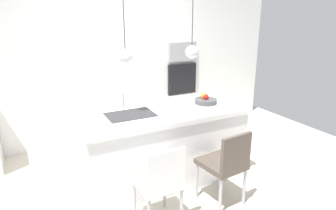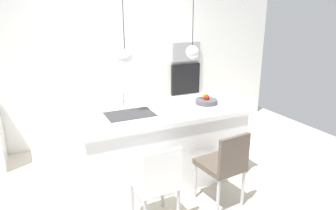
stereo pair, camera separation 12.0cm
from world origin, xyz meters
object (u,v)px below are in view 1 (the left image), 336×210
at_px(fruit_bowl, 206,100).
at_px(chair_middle, 225,163).
at_px(chair_near, 160,181).
at_px(oven, 182,79).
at_px(microwave, 182,52).

distance_m(fruit_bowl, chair_middle, 0.98).
bearing_deg(chair_near, oven, 56.34).
bearing_deg(oven, chair_middle, -108.68).
bearing_deg(fruit_bowl, microwave, 71.06).
bearing_deg(oven, microwave, 0.00).
relative_size(chair_near, chair_middle, 0.99).
distance_m(oven, chair_near, 2.92).
height_order(microwave, oven, microwave).
xyz_separation_m(microwave, oven, (0.00, 0.00, -0.50)).
xyz_separation_m(oven, chair_near, (-1.60, -2.41, -0.40)).
relative_size(microwave, oven, 0.96).
bearing_deg(chair_middle, oven, 71.32).
bearing_deg(fruit_bowl, oven, 71.06).
height_order(fruit_bowl, oven, oven).
xyz_separation_m(microwave, chair_near, (-1.60, -2.41, -0.90)).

